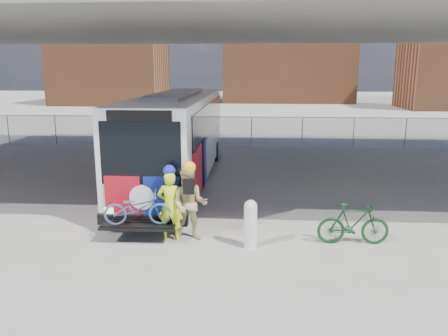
# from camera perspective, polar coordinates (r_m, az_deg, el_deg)

# --- Properties ---
(ground) EXTENTS (160.00, 160.00, 0.00)m
(ground) POSITION_cam_1_polar(r_m,az_deg,el_deg) (14.65, -0.51, -5.41)
(ground) COLOR #9E9991
(ground) RESTS_ON ground
(bus) EXTENTS (2.67, 12.97, 3.69)m
(bus) POSITION_cam_1_polar(r_m,az_deg,el_deg) (17.94, -6.08, 4.80)
(bus) COLOR silver
(bus) RESTS_ON ground
(overpass) EXTENTS (40.00, 16.00, 7.95)m
(overpass) POSITION_cam_1_polar(r_m,az_deg,el_deg) (18.02, 0.42, 19.05)
(overpass) COLOR #605E59
(overpass) RESTS_ON ground
(chainlink_fence) EXTENTS (30.00, 0.06, 30.00)m
(chainlink_fence) POSITION_cam_1_polar(r_m,az_deg,el_deg) (26.09, 1.40, 5.83)
(chainlink_fence) COLOR gray
(chainlink_fence) RESTS_ON ground
(brick_buildings) EXTENTS (54.00, 22.00, 12.00)m
(brick_buildings) POSITION_cam_1_polar(r_m,az_deg,el_deg) (62.11, 3.96, 13.51)
(brick_buildings) COLOR brown
(brick_buildings) RESTS_ON ground
(smokestack) EXTENTS (2.20, 2.20, 25.00)m
(smokestack) POSITION_cam_1_polar(r_m,az_deg,el_deg) (70.54, 15.05, 18.80)
(smokestack) COLOR brown
(smokestack) RESTS_ON ground
(bollard) EXTENTS (0.34, 0.34, 1.30)m
(bollard) POSITION_cam_1_polar(r_m,az_deg,el_deg) (11.42, 3.47, -7.09)
(bollard) COLOR beige
(bollard) RESTS_ON ground
(cyclist_hivis) EXTENTS (0.71, 0.47, 2.10)m
(cyclist_hivis) POSITION_cam_1_polar(r_m,az_deg,el_deg) (11.95, -7.05, -4.66)
(cyclist_hivis) COLOR #E4FD1A
(cyclist_hivis) RESTS_ON ground
(cyclist_tan) EXTENTS (1.00, 0.79, 2.21)m
(cyclist_tan) POSITION_cam_1_polar(r_m,az_deg,el_deg) (11.85, -4.49, -4.60)
(cyclist_tan) COLOR tan
(cyclist_tan) RESTS_ON ground
(bike_parked) EXTENTS (1.92, 0.60, 1.14)m
(bike_parked) POSITION_cam_1_polar(r_m,az_deg,el_deg) (12.15, 16.53, -6.99)
(bike_parked) COLOR #133B19
(bike_parked) RESTS_ON ground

